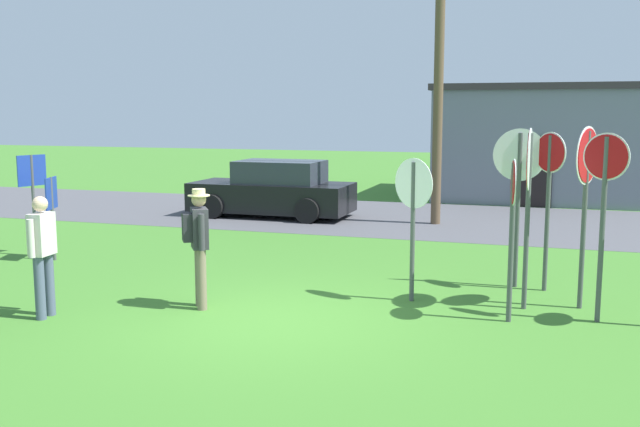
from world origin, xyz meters
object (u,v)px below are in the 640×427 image
stop_sign_far_back (529,184)px  person_with_sunhat (198,239)px  utility_pole (439,45)px  parked_car_on_street (274,191)px  info_panel_middle (52,204)px  info_panel_leftmost (33,187)px  stop_sign_low_front (604,198)px  stop_sign_center_cluster (519,178)px  person_in_blue (43,250)px  stop_sign_leaning_right (413,204)px  stop_sign_rear_left (586,184)px  stop_sign_nearest (512,215)px  stop_sign_rear_right (549,186)px

stop_sign_far_back → person_with_sunhat: bearing=-163.0°
utility_pole → parked_car_on_street: bearing=-179.8°
parked_car_on_street → info_panel_middle: (-1.91, -6.65, 0.40)m
utility_pole → info_panel_leftmost: size_ratio=4.26×
stop_sign_low_front → person_with_sunhat: (-5.46, -1.01, -0.68)m
stop_sign_center_cluster → person_in_blue: 7.23m
parked_car_on_street → stop_sign_leaning_right: bearing=-55.6°
stop_sign_center_cluster → stop_sign_leaning_right: bearing=-136.4°
stop_sign_center_cluster → person_in_blue: size_ratio=1.52×
stop_sign_rear_left → person_with_sunhat: stop_sign_rear_left is taller
stop_sign_leaning_right → stop_sign_nearest: size_ratio=0.97×
stop_sign_leaning_right → info_panel_middle: size_ratio=1.35×
stop_sign_nearest → stop_sign_rear_right: (0.45, 1.93, 0.20)m
info_panel_leftmost → info_panel_middle: (0.63, -0.25, -0.28)m
stop_sign_far_back → stop_sign_center_cluster: size_ratio=1.02×
parked_car_on_street → person_with_sunhat: size_ratio=2.48×
stop_sign_far_back → parked_car_on_street: bearing=132.3°
utility_pole → stop_sign_low_front: bearing=-66.6°
stop_sign_rear_left → info_panel_middle: bearing=176.8°
stop_sign_rear_right → stop_sign_low_front: size_ratio=0.98×
utility_pole → person_in_blue: (-3.90, -9.92, -3.46)m
person_in_blue → person_with_sunhat: size_ratio=0.97×
stop_sign_nearest → stop_sign_rear_right: stop_sign_rear_right is taller
stop_sign_rear_right → stop_sign_far_back: bearing=-102.9°
stop_sign_center_cluster → stop_sign_low_front: bearing=-55.3°
utility_pole → stop_sign_rear_left: bearing=-66.1°
info_panel_leftmost → info_panel_middle: bearing=-22.1°
parked_car_on_street → person_with_sunhat: (2.28, -8.82, 0.32)m
stop_sign_rear_left → stop_sign_rear_right: bearing=118.4°
stop_sign_center_cluster → stop_sign_rear_right: 0.48m
stop_sign_rear_right → stop_sign_nearest: bearing=-103.1°
person_in_blue → info_panel_leftmost: bearing=130.6°
stop_sign_rear_left → info_panel_middle: (-9.46, 0.52, -0.72)m
stop_sign_leaning_right → stop_sign_low_front: stop_sign_low_front is taller
info_panel_middle → stop_sign_leaning_right: bearing=-6.9°
stop_sign_center_cluster → stop_sign_low_front: 2.04m
stop_sign_far_back → stop_sign_leaning_right: size_ratio=1.21×
stop_sign_leaning_right → stop_sign_rear_right: stop_sign_rear_right is taller
stop_sign_leaning_right → stop_sign_rear_right: size_ratio=0.86×
person_in_blue → info_panel_leftmost: info_panel_leftmost is taller
person_with_sunhat → stop_sign_rear_left: bearing=17.4°
parked_car_on_street → stop_sign_leaning_right: size_ratio=2.01×
utility_pole → person_in_blue: utility_pole is taller
stop_sign_rear_left → stop_sign_low_front: bearing=-72.5°
person_with_sunhat → info_panel_leftmost: (-4.82, 2.43, 0.36)m
stop_sign_rear_left → person_with_sunhat: size_ratio=1.51×
person_in_blue → info_panel_middle: (-2.38, 3.26, 0.14)m
utility_pole → info_panel_middle: bearing=-133.3°
stop_sign_low_front → stop_sign_center_cluster: bearing=124.7°
info_panel_middle → stop_sign_rear_right: bearing=2.6°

